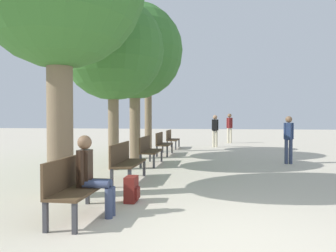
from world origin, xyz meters
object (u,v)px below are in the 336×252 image
(tree_row_3, at_px, (148,55))
(tree_row_2, at_px, (135,52))
(bench_row_1, at_px, (125,160))
(backpack, at_px, (132,189))
(bench_row_2, at_px, (149,149))
(bench_row_3, at_px, (162,142))
(tree_row_1, at_px, (113,50))
(person_seated, at_px, (92,173))
(bench_row_4, at_px, (171,138))
(bench_row_0, at_px, (76,183))
(pedestrian_far, at_px, (289,137))
(pedestrian_near, at_px, (215,129))
(pedestrian_mid, at_px, (230,126))

(tree_row_3, bearing_deg, tree_row_2, -90.00)
(bench_row_1, distance_m, backpack, 1.96)
(bench_row_2, distance_m, bench_row_3, 2.80)
(tree_row_1, bearing_deg, person_seated, -76.60)
(bench_row_2, relative_size, bench_row_4, 1.00)
(bench_row_1, height_order, person_seated, person_seated)
(bench_row_0, bearing_deg, pedestrian_far, 54.93)
(bench_row_2, xyz_separation_m, bench_row_4, (0.00, 5.60, 0.00))
(bench_row_1, height_order, bench_row_2, same)
(bench_row_3, height_order, tree_row_1, tree_row_1)
(bench_row_4, height_order, tree_row_1, tree_row_1)
(bench_row_2, distance_m, tree_row_3, 5.53)
(bench_row_3, bearing_deg, tree_row_1, -101.83)
(tree_row_1, bearing_deg, bench_row_1, -64.07)
(bench_row_3, height_order, backpack, bench_row_3)
(pedestrian_far, bearing_deg, tree_row_2, 172.71)
(bench_row_4, relative_size, tree_row_3, 0.28)
(tree_row_3, distance_m, pedestrian_near, 5.21)
(backpack, height_order, pedestrian_near, pedestrian_near)
(bench_row_1, relative_size, tree_row_2, 0.27)
(bench_row_2, height_order, tree_row_3, tree_row_3)
(bench_row_2, height_order, pedestrian_mid, pedestrian_mid)
(tree_row_3, distance_m, backpack, 9.60)
(tree_row_3, xyz_separation_m, pedestrian_near, (2.94, 2.69, -3.36))
(tree_row_1, height_order, tree_row_3, tree_row_3)
(tree_row_2, xyz_separation_m, person_seated, (1.06, -7.03, -3.28))
(tree_row_1, xyz_separation_m, pedestrian_near, (2.94, 7.75, -2.53))
(bench_row_2, bearing_deg, bench_row_0, -90.00)
(tree_row_1, xyz_separation_m, tree_row_2, (0.00, 2.60, 0.46))
(pedestrian_far, bearing_deg, bench_row_1, -141.29)
(pedestrian_mid, bearing_deg, backpack, -99.50)
(bench_row_2, xyz_separation_m, person_seated, (0.24, -5.54, 0.15))
(tree_row_3, bearing_deg, bench_row_3, -54.39)
(bench_row_0, xyz_separation_m, bench_row_2, (0.00, 5.60, 0.00))
(tree_row_1, height_order, pedestrian_near, tree_row_1)
(bench_row_0, height_order, person_seated, person_seated)
(bench_row_0, xyz_separation_m, pedestrian_mid, (2.98, 15.07, 0.49))
(bench_row_4, bearing_deg, pedestrian_far, -46.85)
(bench_row_0, distance_m, bench_row_2, 5.60)
(bench_row_4, xyz_separation_m, backpack, (0.62, -10.23, -0.29))
(bench_row_0, relative_size, bench_row_4, 1.00)
(tree_row_2, bearing_deg, pedestrian_near, 60.24)
(backpack, xyz_separation_m, pedestrian_near, (1.50, 11.26, 0.72))
(bench_row_0, xyz_separation_m, tree_row_2, (-0.82, 7.08, 3.42))
(bench_row_4, relative_size, backpack, 3.34)
(tree_row_1, distance_m, person_seated, 5.35)
(pedestrian_mid, bearing_deg, pedestrian_far, -80.13)
(tree_row_1, relative_size, person_seated, 4.01)
(person_seated, bearing_deg, pedestrian_far, 56.15)
(bench_row_2, relative_size, pedestrian_far, 0.98)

